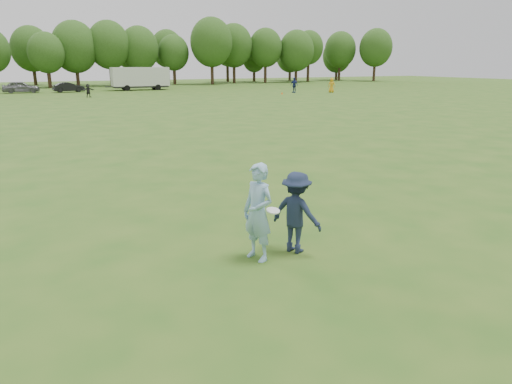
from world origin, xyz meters
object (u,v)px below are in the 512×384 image
Objects in this scene: field_cone at (282,93)px; car_e at (21,87)px; player_far_d at (88,91)px; car_f at (69,87)px; defender at (296,212)px; player_far_c at (332,85)px; thrower at (258,212)px; player_far_b at (294,85)px; cargo_trailer at (140,77)px.

car_e is at bearing 149.68° from field_cone.
player_far_d is 11.12m from car_f.
defender is at bearing -173.22° from car_e.
field_cone is (-7.52, -0.02, -0.82)m from player_far_c.
thrower is at bearing 171.57° from car_f.
player_far_b is 25.68m from player_far_d.
player_far_d is 14.66m from cargo_trailer.
player_far_b is 3.73m from field_cone.
car_e reaches higher than field_cone.
car_f is (0.19, 59.74, -0.21)m from defender.
thrower is 0.89m from defender.
cargo_trailer is (10.01, 60.54, 0.92)m from defender.
player_far_c is 0.21× the size of cargo_trailer.
defender reaches higher than player_far_d.
player_far_d is at bearing -31.70° from defender.
thrower is 1.15× the size of defender.
cargo_trailer is (-21.46, 16.99, 0.81)m from player_far_c.
player_far_c is 40.84m from car_e.
defender is at bearing -111.50° from player_far_d.
player_far_d is 0.34× the size of car_e.
player_far_c is 30.47m from player_far_d.
thrower reaches higher than field_cone.
player_far_d is at bearing -117.89° from player_far_b.
car_f is at bearing 21.45° from player_far_c.
thrower is 6.61× the size of field_cone.
player_far_b is 30.25m from car_f.
defender is 0.19× the size of cargo_trailer.
player_far_d is 0.17× the size of cargo_trailer.
thrower is 53.43m from player_far_b.
car_f is 28.77m from field_cone.
defender is at bearing 172.42° from car_f.
car_f is (-1.24, 11.05, -0.11)m from player_far_d.
player_far_c is at bearing 124.17° from thrower.
player_far_c reaches higher than player_far_d.
player_far_d is at bearing 39.11° from player_far_c.
player_far_b reaches higher than defender.
defender reaches higher than car_f.
player_far_b reaches higher than car_f.
field_cone is at bearing -50.65° from cargo_trailer.
player_far_b is 0.22× the size of cargo_trailer.
thrower is 0.50× the size of car_f.
player_far_c is 1.26× the size of player_far_d.
thrower reaches higher than player_far_c.
defender is at bearing 70.87° from thrower.
car_e is 1.13× the size of car_f.
player_far_b is 0.49× the size of car_f.
cargo_trailer reaches higher than car_f.
defender is at bearing -99.39° from cargo_trailer.
player_far_b is at bearing -113.48° from car_e.
player_far_b is at bearing 129.41° from thrower.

